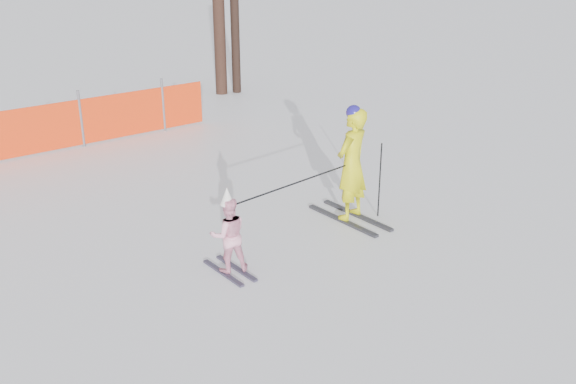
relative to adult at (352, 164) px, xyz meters
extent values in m
plane|color=white|center=(-1.62, -0.91, -0.95)|extent=(120.00, 120.00, 0.00)
cube|color=black|center=(-0.17, 0.00, -0.93)|extent=(0.09, 1.54, 0.04)
cube|color=black|center=(0.17, 0.00, -0.93)|extent=(0.09, 1.54, 0.04)
imported|color=yellow|center=(0.00, 0.00, 0.00)|extent=(0.75, 0.59, 1.81)
sphere|color=navy|center=(0.00, 0.00, 0.83)|extent=(0.24, 0.24, 0.24)
cube|color=black|center=(-2.64, -0.26, -0.93)|extent=(0.09, 0.91, 0.03)
cube|color=black|center=(-2.42, -0.26, -0.93)|extent=(0.09, 0.91, 0.03)
imported|color=#FFA6C5|center=(-2.53, -0.26, -0.39)|extent=(0.62, 0.55, 1.05)
cone|color=white|center=(-2.53, -0.26, 0.17)|extent=(0.19, 0.19, 0.24)
cylinder|color=black|center=(0.45, -0.20, -0.32)|extent=(0.02, 0.02, 1.25)
cylinder|color=black|center=(-1.26, -0.13, 0.01)|extent=(2.28, 0.26, 0.02)
cylinder|color=#595960|center=(-1.81, 6.54, -0.32)|extent=(0.06, 0.06, 1.25)
cylinder|color=#595960|center=(0.19, 6.54, -0.32)|extent=(0.06, 0.06, 1.25)
cylinder|color=black|center=(3.90, 8.89, 1.46)|extent=(0.25, 0.25, 4.82)
camera|label=1|loc=(-6.78, -6.82, 3.29)|focal=40.00mm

